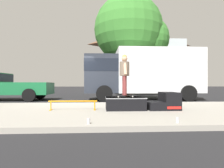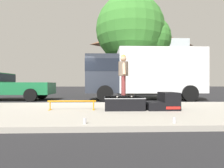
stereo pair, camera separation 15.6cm
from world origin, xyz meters
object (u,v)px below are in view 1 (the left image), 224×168
Objects in this scene: soda_can at (88,121)px; street_tree_main at (132,32)px; kicker_ramp at (165,102)px; skate_box at (125,103)px; skater_kid at (124,71)px; grind_rail at (73,103)px; skateboard at (124,95)px; soda_can_b at (177,120)px; box_truck at (142,72)px.

soda_can is 12.19m from street_tree_main.
kicker_ramp is 0.13× the size of street_tree_main.
skate_box is 1.05m from skater_kid.
grind_rail is 1.97m from skater_kid.
skateboard is 6.39× the size of soda_can_b.
skate_box reaches higher than grind_rail.
street_tree_main is (-0.03, 3.37, 3.41)m from box_truck.
soda_can is (-1.06, -2.20, -0.15)m from skate_box.
street_tree_main reaches higher than kicker_ramp.
grind_rail is at bearing 179.76° from skateboard.
skate_box reaches higher than soda_can.
kicker_ramp is 1.37m from skateboard.
box_truck is 0.87× the size of street_tree_main.
skate_box is 0.16× the size of street_tree_main.
soda_can is 1.91m from soda_can_b.
skateboard is 9.88m from street_tree_main.
skater_kid is 0.19× the size of box_truck.
skater_kid is 5.54m from box_truck.
soda_can is at bearing -137.31° from kicker_ramp.
skater_kid reaches higher than kicker_ramp.
kicker_ramp is 2.26m from soda_can_b.
soda_can_b is at bearing -102.11° from kicker_ramp.
street_tree_main reaches higher than grind_rail.
skater_kid is at bearing -145.97° from skate_box.
grind_rail is 1.70m from skateboard.
soda_can_b is (0.88, -2.19, -0.40)m from skateboard.
skater_kid is 10.63× the size of soda_can_b.
kicker_ramp is at bearing 0.57° from skater_kid.
skateboard is (-0.02, -0.01, 0.25)m from skate_box.
soda_can_b is at bearing 0.04° from soda_can.
box_truck is (0.38, 5.24, 1.34)m from kicker_ramp.
soda_can and soda_can_b have the same top height.
grind_rail is 0.20× the size of street_tree_main.
street_tree_main reaches higher than soda_can_b.
kicker_ramp is at bearing -0.01° from skate_box.
box_truck is at bearing 85.86° from kicker_ramp.
skate_box is at bearing 111.30° from soda_can_b.
box_truck is (3.41, 5.24, 1.35)m from grind_rail.
grind_rail is at bearing 179.76° from skater_kid.
skateboard is 6.39× the size of soda_can.
kicker_ramp is at bearing 0.12° from grind_rail.
street_tree_main is (1.68, 8.61, 4.77)m from skate_box.
soda_can_b is (0.86, -2.20, -0.15)m from skate_box.
kicker_ramp is 7.99× the size of soda_can.
street_tree_main is at bearing 75.78° from soda_can.
skate_box is 1.59× the size of skateboard.
skater_kid reaches higher than grind_rail.
skater_kid is 10.63× the size of soda_can.
street_tree_main is at bearing 85.63° from soda_can_b.
skater_kid is at bearing 111.89° from soda_can_b.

